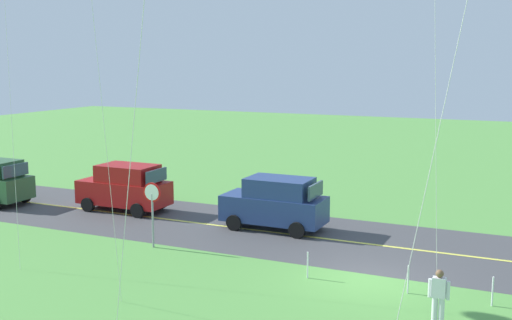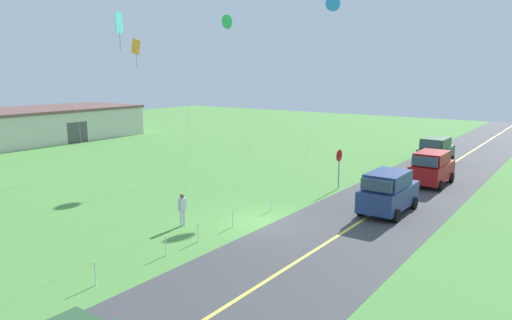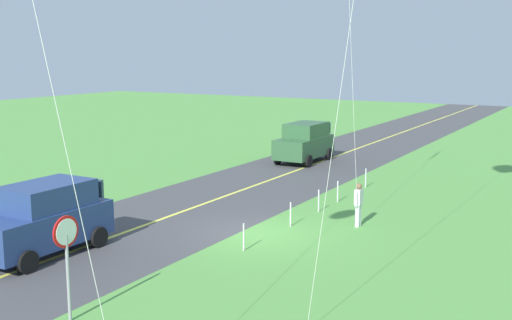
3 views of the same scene
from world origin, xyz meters
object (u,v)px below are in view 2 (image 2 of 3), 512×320
at_px(car_parked_east_far, 436,151).
at_px(kite_orange_near, 120,26).
at_px(stop_sign, 339,161).
at_px(kite_yellow_high, 228,22).
at_px(car_parked_east_near, 432,168).
at_px(kite_purple_back, 137,49).
at_px(car_suv_foreground, 388,192).
at_px(person_adult_near, 182,209).
at_px(kite_pink_drift, 333,4).
at_px(warehouse_distant, 50,123).

bearing_deg(car_parked_east_far, kite_orange_near, 144.36).
relative_size(stop_sign, kite_yellow_high, 0.22).
height_order(car_parked_east_near, kite_orange_near, kite_orange_near).
relative_size(stop_sign, kite_purple_back, 0.25).
xyz_separation_m(car_parked_east_near, kite_purple_back, (-5.19, 22.57, 8.07)).
xyz_separation_m(car_parked_east_near, kite_yellow_high, (-1.44, 16.04, 10.10)).
relative_size(car_parked_east_far, kite_purple_back, 0.44).
distance_m(car_parked_east_far, kite_yellow_high, 19.57).
relative_size(car_suv_foreground, car_parked_east_far, 1.00).
bearing_deg(car_parked_east_far, kite_yellow_high, 120.70).
bearing_deg(car_parked_east_far, kite_purple_back, 120.43).
bearing_deg(person_adult_near, kite_yellow_high, -74.66).
height_order(stop_sign, kite_purple_back, kite_purple_back).
xyz_separation_m(car_suv_foreground, car_parked_east_near, (7.88, -0.09, 0.00)).
bearing_deg(kite_pink_drift, stop_sign, -145.87).
bearing_deg(car_parked_east_far, warehouse_distant, 103.46).
xyz_separation_m(kite_pink_drift, kite_orange_near, (-11.87, 8.32, -1.95)).
bearing_deg(car_suv_foreground, car_parked_east_far, 5.89).
bearing_deg(kite_purple_back, person_adult_near, -125.09).
bearing_deg(stop_sign, kite_orange_near, 125.06).
xyz_separation_m(kite_yellow_high, kite_pink_drift, (0.92, -8.74, 0.81)).
distance_m(person_adult_near, kite_purple_back, 20.27).
xyz_separation_m(car_suv_foreground, stop_sign, (3.26, 4.44, 0.65)).
bearing_deg(kite_orange_near, kite_purple_back, 43.92).
height_order(car_parked_east_near, car_parked_east_far, same).
bearing_deg(car_suv_foreground, car_parked_east_near, -0.68).
bearing_deg(stop_sign, kite_purple_back, 91.81).
bearing_deg(car_suv_foreground, kite_pink_drift, 44.47).
xyz_separation_m(stop_sign, kite_yellow_high, (3.17, 11.51, 9.45)).
bearing_deg(car_suv_foreground, warehouse_distant, 82.16).
bearing_deg(stop_sign, warehouse_distant, 86.30).
xyz_separation_m(car_parked_east_near, person_adult_near, (-15.80, 7.46, -0.29)).
bearing_deg(kite_purple_back, stop_sign, -88.19).
bearing_deg(warehouse_distant, kite_yellow_high, -88.10).
bearing_deg(kite_pink_drift, person_adult_near, 179.42).
bearing_deg(kite_orange_near, stop_sign, -54.94).
bearing_deg(kite_pink_drift, car_parked_east_far, -36.60).
relative_size(kite_orange_near, warehouse_distant, 0.60).
bearing_deg(car_parked_east_far, kite_pink_drift, 143.40).
bearing_deg(car_parked_east_far, car_suv_foreground, -174.11).
bearing_deg(stop_sign, kite_pink_drift, 34.13).
height_order(car_suv_foreground, kite_yellow_high, kite_yellow_high).
xyz_separation_m(kite_pink_drift, warehouse_distant, (-1.74, 33.52, -10.31)).
height_order(kite_orange_near, kite_purple_back, kite_orange_near).
relative_size(car_parked_east_near, kite_yellow_high, 0.37).
bearing_deg(person_adult_near, kite_orange_near, -38.14).
bearing_deg(kite_yellow_high, car_parked_east_far, -59.30).
distance_m(car_parked_east_far, kite_orange_near, 25.63).
distance_m(car_parked_east_near, kite_pink_drift, 13.14).
bearing_deg(warehouse_distant, car_parked_east_near, -86.82).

